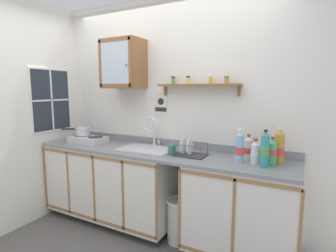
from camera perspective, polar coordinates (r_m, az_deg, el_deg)
floor at (r=2.90m, az=-6.39°, el=-24.96°), size 5.87×5.87×0.00m
back_wall at (r=3.00m, az=0.20°, el=3.00°), size 3.47×0.07×2.61m
side_wall_left at (r=3.33m, az=-31.07°, el=2.18°), size 0.05×3.43×2.61m
lower_cabinet_run at (r=3.28m, az=-12.27°, el=-12.24°), size 1.62×0.59×0.89m
lower_cabinet_run_right at (r=2.64m, az=15.69°, el=-17.56°), size 1.01×0.59×0.89m
countertop at (r=2.80m, az=-2.82°, el=-5.80°), size 2.83×0.61×0.03m
backsplash at (r=3.02m, az=-0.11°, el=-3.66°), size 2.83×0.02×0.08m
sink at (r=2.89m, az=-4.48°, el=-5.49°), size 0.59×0.44×0.49m
hot_plate_stove at (r=3.36m, az=-17.11°, el=-2.87°), size 0.44×0.27×0.08m
saucepan at (r=3.43m, az=-18.28°, el=-1.10°), size 0.34×0.20×0.10m
bottle_detergent_teal_0 at (r=2.33m, az=20.46°, el=-4.92°), size 0.07×0.07×0.32m
bottle_water_clear_1 at (r=2.44m, az=18.56°, el=-5.49°), size 0.08×0.08×0.23m
bottle_juice_amber_2 at (r=2.51m, az=23.18°, el=-4.37°), size 0.09×0.09×0.32m
bottle_water_blue_3 at (r=2.44m, az=15.42°, el=-4.57°), size 0.08×0.08×0.30m
bottle_soda_green_4 at (r=2.43m, az=21.84°, el=-5.35°), size 0.08×0.08×0.25m
bottle_opaque_white_5 at (r=2.55m, az=17.16°, el=-4.71°), size 0.07×0.07×0.24m
dish_rack at (r=2.61m, az=4.66°, el=-5.65°), size 0.31×0.22×0.17m
mug at (r=2.61m, az=0.91°, el=-5.23°), size 0.12×0.08×0.11m
wall_cabinet at (r=3.11m, az=-9.75°, el=13.24°), size 0.46×0.34×0.55m
spice_shelf at (r=2.75m, az=6.66°, el=9.01°), size 0.88×0.14×0.21m
warning_sign at (r=3.01m, az=-1.55°, el=4.72°), size 0.17×0.01×0.26m
window at (r=3.58m, az=-24.24°, el=5.18°), size 0.03×0.57×0.78m
trash_bin at (r=2.87m, az=2.40°, el=-19.86°), size 0.27×0.27×0.46m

